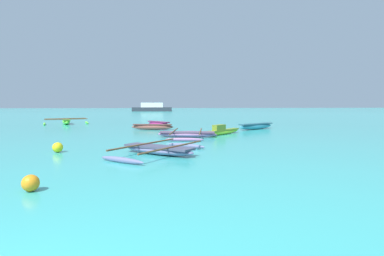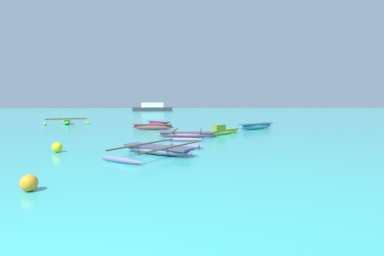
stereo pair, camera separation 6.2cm
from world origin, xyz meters
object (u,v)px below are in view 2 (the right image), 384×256
object	(u,v)px
moored_boat_0	(153,127)
moored_boat_4	(159,124)
moored_boat_2	(256,126)
mooring_buoy_0	(57,147)
moored_boat_6	(67,121)
moored_boat_5	(222,131)
moored_boat_1	(158,150)
moored_boat_3	(187,134)
distant_ferry	(153,108)
mooring_buoy_1	(29,183)

from	to	relation	value
moored_boat_0	moored_boat_4	distance (m)	2.84
moored_boat_2	mooring_buoy_0	bearing A→B (deg)	-173.03
moored_boat_0	moored_boat_6	world-z (taller)	moored_boat_6
moored_boat_4	mooring_buoy_0	size ratio (longest dim) A/B	6.11
moored_boat_0	mooring_buoy_0	bearing A→B (deg)	-101.46
moored_boat_4	moored_boat_5	bearing A→B (deg)	-3.87
moored_boat_1	moored_boat_6	bearing A→B (deg)	154.27
moored_boat_2	moored_boat_3	xyz separation A→B (m)	(-5.78, -4.98, -0.07)
mooring_buoy_0	moored_boat_3	bearing A→B (deg)	41.39
moored_boat_1	distant_ferry	distance (m)	62.69
moored_boat_1	moored_boat_4	distance (m)	13.97
moored_boat_5	mooring_buoy_0	size ratio (longest dim) A/B	6.93
moored_boat_2	moored_boat_5	distance (m)	4.97
mooring_buoy_0	mooring_buoy_1	world-z (taller)	mooring_buoy_0
moored_boat_1	moored_boat_5	bearing A→B (deg)	97.91
moored_boat_0	moored_boat_2	distance (m)	8.10
moored_boat_5	mooring_buoy_0	distance (m)	10.43
moored_boat_1	moored_boat_6	distance (m)	20.35
moored_boat_6	mooring_buoy_0	xyz separation A→B (m)	(5.20, -17.23, -0.05)
moored_boat_2	moored_boat_4	xyz separation A→B (m)	(-7.70, 3.06, 0.01)
moored_boat_4	mooring_buoy_1	size ratio (longest dim) A/B	6.54
moored_boat_5	moored_boat_6	bearing A→B (deg)	95.44
moored_boat_6	mooring_buoy_0	size ratio (longest dim) A/B	10.77
mooring_buoy_1	moored_boat_3	bearing A→B (deg)	67.68
moored_boat_0	moored_boat_1	size ratio (longest dim) A/B	0.70
moored_boat_5	mooring_buoy_1	distance (m)	13.91
mooring_buoy_1	moored_boat_6	bearing A→B (deg)	106.00
moored_boat_1	moored_boat_4	xyz separation A→B (m)	(-0.35, 13.97, 0.08)
moored_boat_0	distant_ferry	distance (m)	51.51
moored_boat_3	moored_boat_4	distance (m)	8.27
moored_boat_0	moored_boat_6	size ratio (longest dim) A/B	0.71
moored_boat_1	mooring_buoy_1	bearing A→B (deg)	-83.70
moored_boat_1	distant_ferry	bearing A→B (deg)	129.58
moored_boat_2	moored_boat_6	size ratio (longest dim) A/B	0.76
moored_boat_1	moored_boat_5	size ratio (longest dim) A/B	1.58
moored_boat_4	moored_boat_1	bearing A→B (deg)	-35.23
moored_boat_6	moored_boat_4	bearing A→B (deg)	45.11
moored_boat_2	mooring_buoy_1	xyz separation A→B (m)	(-10.21, -15.77, -0.06)
moored_boat_3	moored_boat_6	xyz separation A→B (m)	(-11.00, 12.12, 0.07)
moored_boat_0	mooring_buoy_0	world-z (taller)	moored_boat_0
moored_boat_1	moored_boat_3	world-z (taller)	same
mooring_buoy_0	mooring_buoy_1	bearing A→B (deg)	-76.48
moored_boat_6	mooring_buoy_0	world-z (taller)	moored_boat_6
moored_boat_4	distant_ferry	distance (m)	48.72
moored_boat_0	distant_ferry	world-z (taller)	distant_ferry
distant_ferry	moored_boat_4	bearing A→B (deg)	-86.68
moored_boat_5	mooring_buoy_0	bearing A→B (deg)	172.39
moored_boat_4	distant_ferry	xyz separation A→B (m)	(-2.82, 48.64, 0.61)
moored_boat_5	moored_boat_3	bearing A→B (deg)	163.14
mooring_buoy_0	distant_ferry	bearing A→B (deg)	89.02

